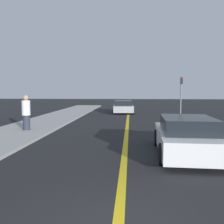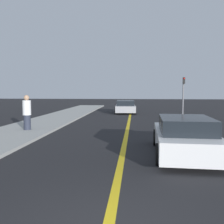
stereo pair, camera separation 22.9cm
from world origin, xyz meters
TOP-DOWN VIEW (x-y plane):
  - road_center_line at (0.00, 18.00)m, footprint 0.20×60.00m
  - sidewalk_left at (-5.58, 15.55)m, footprint 3.38×31.10m
  - car_near_right_lane at (2.09, 5.22)m, footprint 2.14×4.36m
  - car_ahead_center at (-0.52, 20.83)m, footprint 2.13×4.29m
  - pedestrian_mid_group at (-5.28, 9.32)m, footprint 0.43×0.43m
  - traffic_light at (4.51, 18.41)m, footprint 0.18×0.40m

SIDE VIEW (x-z plane):
  - road_center_line at x=0.00m, z-range 0.00..0.01m
  - sidewalk_left at x=-5.58m, z-range 0.00..0.12m
  - car_ahead_center at x=-0.52m, z-range -0.01..1.21m
  - car_near_right_lane at x=2.09m, z-range -0.02..1.29m
  - pedestrian_mid_group at x=-5.28m, z-range 0.11..1.95m
  - traffic_light at x=4.51m, z-range 0.42..3.72m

